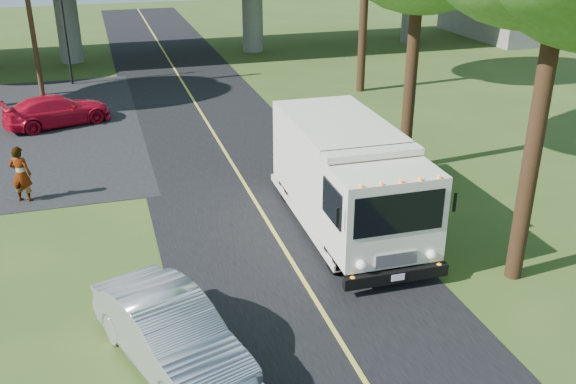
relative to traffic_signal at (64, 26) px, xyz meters
name	(u,v)px	position (x,y,z in m)	size (l,w,h in m)	color
ground	(335,333)	(6.00, -26.00, -3.20)	(120.00, 120.00, 0.00)	#324C1B
road	(239,176)	(6.00, -16.00, -3.19)	(7.00, 90.00, 0.02)	black
lane_line	(239,175)	(6.00, -16.00, -3.17)	(0.12, 90.00, 0.01)	gold
traffic_signal	(64,26)	(0.00, 0.00, 0.00)	(0.18, 0.22, 5.20)	black
utility_pole	(29,6)	(-1.50, -2.00, 1.40)	(1.60, 0.26, 9.00)	#472D19
step_van	(347,176)	(8.20, -21.04, -1.45)	(2.94, 7.70, 3.21)	silver
red_sedan	(57,110)	(-0.54, -7.61, -2.51)	(1.93, 4.74, 1.37)	#B60B22
silver_sedan	(171,333)	(2.24, -26.00, -2.41)	(1.66, 4.76, 1.57)	#9B9EA3
pedestrian	(21,174)	(-1.44, -16.05, -2.22)	(0.71, 0.47, 1.96)	gray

